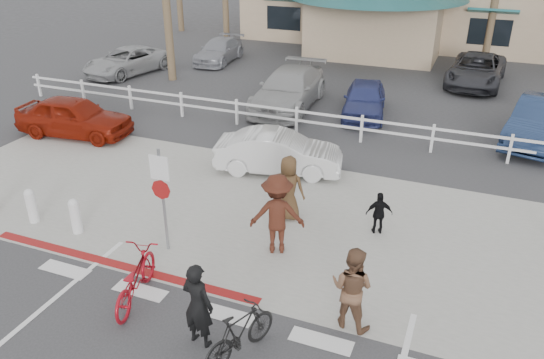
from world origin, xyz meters
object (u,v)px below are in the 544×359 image
at_px(bike_black, 240,333).
at_px(car_white_sedan, 279,153).
at_px(sign_post, 163,195).
at_px(car_red_compact, 74,117).
at_px(bike_red, 135,278).

bearing_deg(bike_black, car_white_sedan, -51.71).
xyz_separation_m(sign_post, car_white_sedan, (0.88, 5.01, -0.81)).
height_order(sign_post, car_white_sedan, sign_post).
distance_m(bike_black, car_red_compact, 12.61).
distance_m(sign_post, car_red_compact, 8.73).
relative_size(sign_post, car_white_sedan, 0.75).
relative_size(bike_red, bike_black, 1.20).
bearing_deg(bike_black, car_red_compact, -14.88).
xyz_separation_m(bike_black, car_white_sedan, (-2.17, 7.46, 0.14)).
bearing_deg(sign_post, car_red_compact, 143.87).
distance_m(sign_post, bike_red, 2.09).
bearing_deg(car_white_sedan, car_red_compact, 76.95).
height_order(sign_post, bike_black, sign_post).
relative_size(car_white_sedan, car_red_compact, 0.93).
xyz_separation_m(bike_red, car_red_compact, (-7.43, 6.97, 0.19)).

